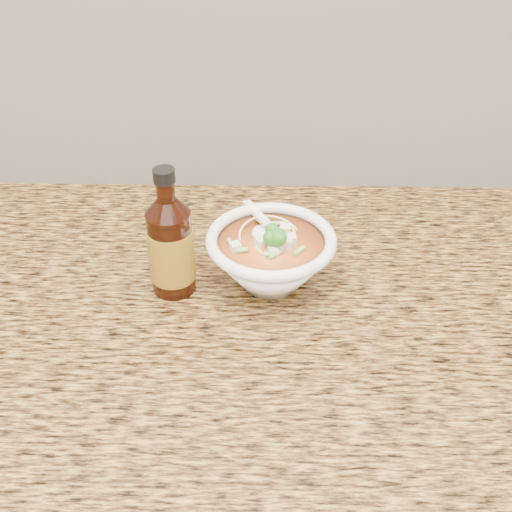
{
  "coord_description": "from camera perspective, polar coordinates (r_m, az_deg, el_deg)",
  "views": [
    {
      "loc": [
        0.06,
        1.02,
        1.46
      ],
      "look_at": [
        0.04,
        1.71,
        0.94
      ],
      "focal_mm": 45.0,
      "sensor_mm": 36.0,
      "label": 1
    }
  ],
  "objects": [
    {
      "name": "hot_sauce_bottle",
      "position": [
        0.85,
        -7.58,
        0.83
      ],
      "size": [
        0.07,
        0.07,
        0.18
      ],
      "rotation": [
        0.0,
        0.0,
        -0.1
      ],
      "color": "#321006",
      "rests_on": "counter_slab"
    },
    {
      "name": "counter_slab",
      "position": [
        0.87,
        -2.95,
        -4.92
      ],
      "size": [
        4.0,
        0.68,
        0.04
      ],
      "primitive_type": "cube",
      "color": "olive",
      "rests_on": "cabinet"
    },
    {
      "name": "cabinet",
      "position": [
        1.22,
        -2.26,
        -21.02
      ],
      "size": [
        4.0,
        0.65,
        0.86
      ],
      "primitive_type": "cube",
      "color": "#34190F",
      "rests_on": "ground"
    },
    {
      "name": "soup_bowl",
      "position": [
        0.86,
        1.33,
        -0.23
      ],
      "size": [
        0.17,
        0.19,
        0.1
      ],
      "rotation": [
        0.0,
        0.0,
        -0.4
      ],
      "color": "white",
      "rests_on": "counter_slab"
    }
  ]
}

